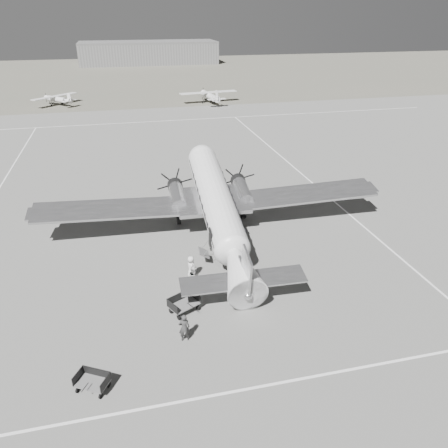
% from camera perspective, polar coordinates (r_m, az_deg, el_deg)
% --- Properties ---
extents(ground, '(260.00, 260.00, 0.00)m').
position_cam_1_polar(ground, '(32.42, -1.10, -2.35)').
color(ground, slate).
rests_on(ground, ground).
extents(taxi_line_near, '(60.00, 0.15, 0.01)m').
position_cam_1_polar(taxi_line_near, '(21.63, 7.42, -19.86)').
color(taxi_line_near, silver).
rests_on(taxi_line_near, ground).
extents(taxi_line_right, '(0.15, 80.00, 0.01)m').
position_cam_1_polar(taxi_line_right, '(36.59, 17.58, -0.14)').
color(taxi_line_right, silver).
rests_on(taxi_line_right, ground).
extents(taxi_line_horizon, '(90.00, 0.15, 0.01)m').
position_cam_1_polar(taxi_line_horizon, '(69.83, -8.38, 13.16)').
color(taxi_line_horizon, silver).
rests_on(taxi_line_horizon, ground).
extents(grass_infield, '(260.00, 90.00, 0.01)m').
position_cam_1_polar(grass_infield, '(123.94, -11.13, 18.62)').
color(grass_infield, '#58544A').
rests_on(grass_infield, ground).
extents(hangar_main, '(42.00, 14.00, 6.60)m').
position_cam_1_polar(hangar_main, '(148.73, -9.81, 21.20)').
color(hangar_main, slate).
rests_on(hangar_main, ground).
extents(dc3_airliner, '(27.64, 19.65, 5.15)m').
position_cam_1_polar(dc3_airliner, '(31.71, -0.84, 2.16)').
color(dc3_airliner, silver).
rests_on(dc3_airliner, ground).
extents(light_plane_left, '(11.74, 11.69, 1.90)m').
position_cam_1_polar(light_plane_left, '(86.15, -20.99, 14.87)').
color(light_plane_left, silver).
rests_on(light_plane_left, ground).
extents(light_plane_right, '(11.79, 10.03, 2.24)m').
position_cam_1_polar(light_plane_right, '(83.06, -1.93, 16.26)').
color(light_plane_right, silver).
rests_on(light_plane_right, ground).
extents(baggage_cart_near, '(2.12, 1.91, 0.99)m').
position_cam_1_polar(baggage_cart_near, '(25.24, -5.23, -10.41)').
color(baggage_cart_near, '#555555').
rests_on(baggage_cart_near, ground).
extents(baggage_cart_far, '(1.86, 1.70, 0.86)m').
position_cam_1_polar(baggage_cart_far, '(21.72, -16.82, -19.19)').
color(baggage_cart_far, '#555555').
rests_on(baggage_cart_far, ground).
extents(ground_crew, '(0.60, 0.40, 1.60)m').
position_cam_1_polar(ground_crew, '(23.16, -5.22, -13.33)').
color(ground_crew, '#2E2E2E').
rests_on(ground_crew, ground).
extents(ramp_agent, '(0.97, 1.08, 1.85)m').
position_cam_1_polar(ramp_agent, '(26.50, -3.85, -7.23)').
color(ramp_agent, '#B3B3B0').
rests_on(ramp_agent, ground).
extents(passenger, '(0.56, 0.79, 1.53)m').
position_cam_1_polar(passenger, '(27.99, -4.33, -5.63)').
color(passenger, silver).
rests_on(passenger, ground).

